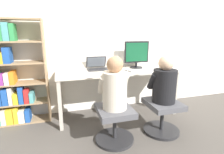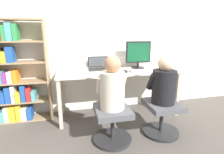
{
  "view_description": "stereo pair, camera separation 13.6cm",
  "coord_description": "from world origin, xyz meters",
  "px_view_note": "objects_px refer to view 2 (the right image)",
  "views": [
    {
      "loc": [
        -0.87,
        -2.3,
        1.34
      ],
      "look_at": [
        -0.16,
        0.1,
        0.71
      ],
      "focal_mm": 28.0,
      "sensor_mm": 36.0,
      "label": 1
    },
    {
      "loc": [
        -0.73,
        -2.33,
        1.34
      ],
      "look_at": [
        -0.16,
        0.1,
        0.71
      ],
      "focal_mm": 28.0,
      "sensor_mm": 36.0,
      "label": 2
    }
  ],
  "objects_px": {
    "office_chair_left": "(162,116)",
    "person_at_monitor": "(164,83)",
    "desktop_monitor": "(138,55)",
    "keyboard": "(142,71)",
    "office_chair_right": "(112,122)",
    "desk_clock": "(15,9)",
    "person_at_laptop": "(112,86)",
    "laptop": "(99,67)",
    "bookshelf": "(14,77)"
  },
  "relations": [
    {
      "from": "laptop",
      "to": "office_chair_right",
      "type": "distance_m",
      "value": 1.03
    },
    {
      "from": "keyboard",
      "to": "office_chair_left",
      "type": "height_order",
      "value": "keyboard"
    },
    {
      "from": "keyboard",
      "to": "desk_clock",
      "type": "height_order",
      "value": "desk_clock"
    },
    {
      "from": "office_chair_right",
      "to": "desk_clock",
      "type": "bearing_deg",
      "value": 145.44
    },
    {
      "from": "office_chair_left",
      "to": "bookshelf",
      "type": "relative_size",
      "value": 0.32
    },
    {
      "from": "office_chair_right",
      "to": "keyboard",
      "type": "bearing_deg",
      "value": 42.84
    },
    {
      "from": "desktop_monitor",
      "to": "keyboard",
      "type": "relative_size",
      "value": 1.15
    },
    {
      "from": "person_at_laptop",
      "to": "desk_clock",
      "type": "height_order",
      "value": "desk_clock"
    },
    {
      "from": "desk_clock",
      "to": "laptop",
      "type": "bearing_deg",
      "value": 4.07
    },
    {
      "from": "laptop",
      "to": "keyboard",
      "type": "height_order",
      "value": "laptop"
    },
    {
      "from": "person_at_monitor",
      "to": "office_chair_left",
      "type": "bearing_deg",
      "value": -90.0
    },
    {
      "from": "office_chair_right",
      "to": "person_at_monitor",
      "type": "bearing_deg",
      "value": 1.53
    },
    {
      "from": "bookshelf",
      "to": "desk_clock",
      "type": "distance_m",
      "value": 0.96
    },
    {
      "from": "keyboard",
      "to": "desk_clock",
      "type": "bearing_deg",
      "value": 172.57
    },
    {
      "from": "desktop_monitor",
      "to": "bookshelf",
      "type": "relative_size",
      "value": 0.3
    },
    {
      "from": "desk_clock",
      "to": "person_at_laptop",
      "type": "bearing_deg",
      "value": -34.42
    },
    {
      "from": "office_chair_left",
      "to": "person_at_monitor",
      "type": "relative_size",
      "value": 0.79
    },
    {
      "from": "desktop_monitor",
      "to": "desk_clock",
      "type": "bearing_deg",
      "value": -178.7
    },
    {
      "from": "desktop_monitor",
      "to": "laptop",
      "type": "relative_size",
      "value": 1.34
    },
    {
      "from": "office_chair_right",
      "to": "bookshelf",
      "type": "height_order",
      "value": "bookshelf"
    },
    {
      "from": "desktop_monitor",
      "to": "office_chair_right",
      "type": "height_order",
      "value": "desktop_monitor"
    },
    {
      "from": "office_chair_right",
      "to": "person_at_laptop",
      "type": "bearing_deg",
      "value": 90.0
    },
    {
      "from": "office_chair_right",
      "to": "person_at_monitor",
      "type": "distance_m",
      "value": 0.83
    },
    {
      "from": "bookshelf",
      "to": "desk_clock",
      "type": "xyz_separation_m",
      "value": [
        0.14,
        -0.05,
        0.94
      ]
    },
    {
      "from": "person_at_monitor",
      "to": "person_at_laptop",
      "type": "relative_size",
      "value": 0.98
    },
    {
      "from": "office_chair_right",
      "to": "person_at_monitor",
      "type": "xyz_separation_m",
      "value": [
        0.69,
        0.02,
        0.46
      ]
    },
    {
      "from": "office_chair_left",
      "to": "person_at_monitor",
      "type": "xyz_separation_m",
      "value": [
        -0.0,
        0.0,
        0.46
      ]
    },
    {
      "from": "bookshelf",
      "to": "desk_clock",
      "type": "relative_size",
      "value": 7.28
    },
    {
      "from": "desktop_monitor",
      "to": "office_chair_left",
      "type": "height_order",
      "value": "desktop_monitor"
    },
    {
      "from": "desktop_monitor",
      "to": "bookshelf",
      "type": "height_order",
      "value": "bookshelf"
    },
    {
      "from": "desktop_monitor",
      "to": "laptop",
      "type": "height_order",
      "value": "desktop_monitor"
    },
    {
      "from": "office_chair_right",
      "to": "desk_clock",
      "type": "relative_size",
      "value": 2.33
    },
    {
      "from": "desktop_monitor",
      "to": "person_at_monitor",
      "type": "xyz_separation_m",
      "value": [
        0.04,
        -0.82,
        -0.27
      ]
    },
    {
      "from": "bookshelf",
      "to": "person_at_monitor",
      "type": "bearing_deg",
      "value": -22.76
    },
    {
      "from": "person_at_laptop",
      "to": "bookshelf",
      "type": "distance_m",
      "value": 1.56
    },
    {
      "from": "keyboard",
      "to": "office_chair_left",
      "type": "relative_size",
      "value": 0.8
    },
    {
      "from": "laptop",
      "to": "person_at_laptop",
      "type": "height_order",
      "value": "person_at_laptop"
    },
    {
      "from": "laptop",
      "to": "bookshelf",
      "type": "relative_size",
      "value": 0.22
    },
    {
      "from": "office_chair_right",
      "to": "desk_clock",
      "type": "xyz_separation_m",
      "value": [
        -1.16,
        0.8,
        1.39
      ]
    },
    {
      "from": "office_chair_left",
      "to": "desk_clock",
      "type": "bearing_deg",
      "value": 156.98
    },
    {
      "from": "laptop",
      "to": "person_at_monitor",
      "type": "distance_m",
      "value": 1.12
    },
    {
      "from": "person_at_monitor",
      "to": "bookshelf",
      "type": "xyz_separation_m",
      "value": [
        -1.99,
        0.84,
        -0.01
      ]
    },
    {
      "from": "desktop_monitor",
      "to": "office_chair_right",
      "type": "xyz_separation_m",
      "value": [
        -0.65,
        -0.84,
        -0.72
      ]
    },
    {
      "from": "laptop",
      "to": "keyboard",
      "type": "distance_m",
      "value": 0.71
    },
    {
      "from": "desk_clock",
      "to": "keyboard",
      "type": "bearing_deg",
      "value": -7.43
    },
    {
      "from": "person_at_monitor",
      "to": "bookshelf",
      "type": "bearing_deg",
      "value": 157.24
    },
    {
      "from": "keyboard",
      "to": "office_chair_right",
      "type": "relative_size",
      "value": 0.8
    },
    {
      "from": "desktop_monitor",
      "to": "person_at_laptop",
      "type": "distance_m",
      "value": 1.09
    },
    {
      "from": "office_chair_right",
      "to": "desk_clock",
      "type": "distance_m",
      "value": 1.98
    },
    {
      "from": "office_chair_right",
      "to": "person_at_laptop",
      "type": "distance_m",
      "value": 0.47
    }
  ]
}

